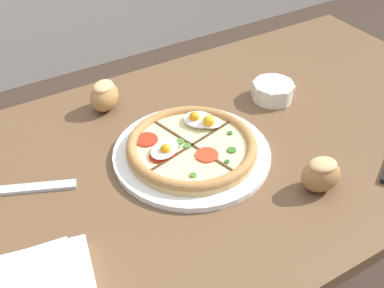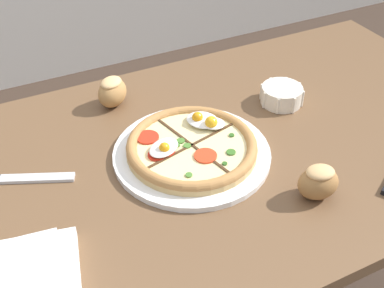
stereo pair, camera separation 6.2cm
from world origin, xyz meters
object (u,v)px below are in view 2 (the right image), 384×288
object	(u,v)px
dining_table	(183,201)
ramekin_bowl	(282,95)
bread_piece_near	(112,91)
bread_piece_mid	(318,182)
pizza	(192,148)
knife_spare	(8,179)

from	to	relation	value
dining_table	ramekin_bowl	bearing A→B (deg)	15.48
bread_piece_near	bread_piece_mid	xyz separation A→B (m)	(0.22, -0.43, -0.00)
ramekin_bowl	bread_piece_near	bearing A→B (deg)	154.93
bread_piece_near	pizza	bearing A→B (deg)	-71.71
bread_piece_near	knife_spare	bearing A→B (deg)	-149.26
dining_table	pizza	size ratio (longest dim) A/B	4.73
pizza	knife_spare	world-z (taller)	pizza
dining_table	ramekin_bowl	distance (m)	0.32
bread_piece_near	knife_spare	world-z (taller)	bread_piece_near
pizza	bread_piece_mid	xyz separation A→B (m)	(0.15, -0.20, 0.02)
dining_table	knife_spare	distance (m)	0.34
dining_table	bread_piece_mid	bearing A→B (deg)	-49.50
ramekin_bowl	bread_piece_mid	size ratio (longest dim) A/B	1.18
pizza	knife_spare	size ratio (longest dim) A/B	1.38
ramekin_bowl	bread_piece_near	size ratio (longest dim) A/B	1.05
pizza	knife_spare	distance (m)	0.34
pizza	bread_piece_near	size ratio (longest dim) A/B	3.28
pizza	bread_piece_mid	distance (m)	0.24
ramekin_bowl	bread_piece_mid	xyz separation A→B (m)	(-0.11, -0.27, 0.01)
ramekin_bowl	bread_piece_mid	distance (m)	0.30
dining_table	pizza	distance (m)	0.14
ramekin_bowl	pizza	bearing A→B (deg)	-163.44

